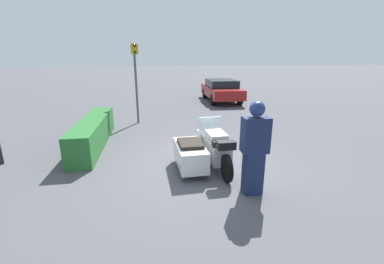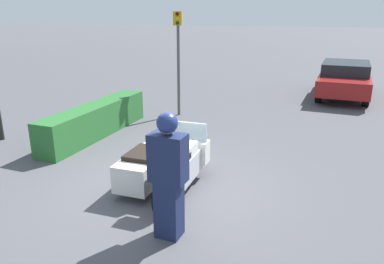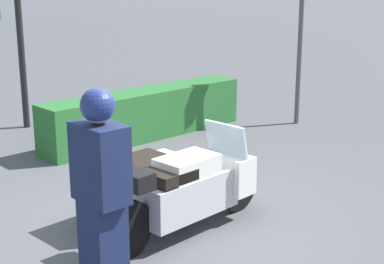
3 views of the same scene
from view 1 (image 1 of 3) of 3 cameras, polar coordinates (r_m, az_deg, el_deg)
name	(u,v)px [view 1 (image 1 of 3)]	position (r m, az deg, el deg)	size (l,w,h in m)	color
ground_plane	(205,167)	(6.51, 2.85, -7.87)	(160.00, 160.00, 0.00)	#4C4C51
police_motorcycle	(202,149)	(6.40, 2.13, -3.87)	(2.35, 1.30, 1.15)	black
officer_rider	(255,146)	(5.14, 13.73, -3.10)	(0.33, 0.52, 1.89)	#192347
hedge_bush_curbside	(94,132)	(8.55, -21.03, -0.04)	(3.99, 0.66, 0.84)	#28662D
traffic_light_near	(136,72)	(10.76, -12.43, 12.94)	(0.22, 0.29, 3.17)	#4C4C4C
parked_car_background	(221,90)	(16.22, 6.52, 9.34)	(4.40, 1.90, 1.33)	maroon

